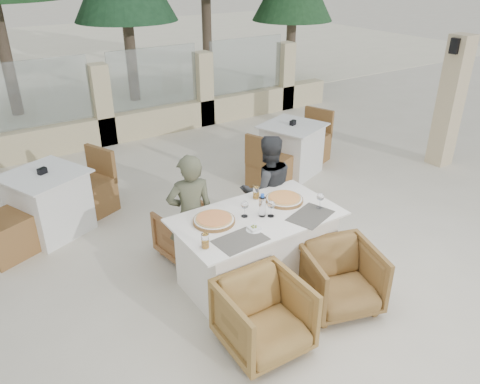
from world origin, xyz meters
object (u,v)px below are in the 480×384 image
water_bottle (262,205)px  bg_table_a (49,203)px  armchair_near_right (340,278)px  bg_table_b (291,149)px  dining_table (256,249)px  diner_left (191,215)px  wine_glass_near (271,208)px  pizza_left (214,220)px  beer_glass_left (205,241)px  wine_glass_centre (245,208)px  armchair_near_left (264,317)px  diner_right (267,190)px  beer_glass_right (256,193)px  olive_dish (254,228)px  armchair_far_left (189,233)px  armchair_far_right (261,220)px  wine_glass_corner (320,200)px  pizza_right (284,199)px

water_bottle → bg_table_a: (-1.53, 2.17, -0.50)m
armchair_near_right → bg_table_b: size_ratio=0.42×
dining_table → diner_left: bearing=129.3°
wine_glass_near → armchair_near_right: 0.92m
water_bottle → pizza_left: bearing=161.7°
beer_glass_left → armchair_near_right: beer_glass_left is taller
wine_glass_near → pizza_left: bearing=158.6°
wine_glass_centre → armchair_near_left: bearing=-113.3°
diner_right → beer_glass_right: bearing=54.4°
olive_dish → diner_left: (-0.27, 0.73, -0.13)m
beer_glass_left → pizza_left: bearing=49.7°
armchair_far_left → bg_table_a: 1.77m
bg_table_a → armchair_far_left: bearing=-72.7°
beer_glass_left → armchair_far_right: (1.17, 0.79, -0.56)m
beer_glass_right → beer_glass_left: bearing=-150.1°
beer_glass_right → armchair_near_right: 1.18m
bg_table_b → bg_table_a: bearing=156.3°
diner_right → armchair_far_left: bearing=2.9°
armchair_far_right → diner_left: 1.00m
pizza_left → beer_glass_right: 0.63m
wine_glass_near → armchair_near_left: 1.04m
wine_glass_corner → diner_right: 0.84m
armchair_far_left → armchair_near_right: 1.72m
beer_glass_right → diner_right: (0.36, 0.30, -0.19)m
wine_glass_corner → diner_left: 1.30m
pizza_left → armchair_far_left: bearing=84.7°
wine_glass_near → water_bottle: bearing=141.0°
diner_right → bg_table_b: size_ratio=0.79×
bg_table_a → water_bottle: bearing=-77.9°
pizza_right → wine_glass_near: (-0.30, -0.17, 0.07)m
beer_glass_right → pizza_left: bearing=-163.3°
wine_glass_centre → wine_glass_corner: bearing=-20.8°
armchair_far_right → diner_right: size_ratio=0.48×
armchair_near_left → bg_table_a: 3.09m
water_bottle → dining_table: bearing=148.3°
pizza_right → armchair_near_left: (-0.86, -0.86, -0.48)m
pizza_right → wine_glass_centre: 0.52m
wine_glass_centre → armchair_far_left: wine_glass_centre is taller
dining_table → bg_table_b: (2.00, 1.93, 0.00)m
wine_glass_near → diner_left: size_ratio=0.14×
wine_glass_centre → diner_left: size_ratio=0.14×
wine_glass_corner → bg_table_b: wine_glass_corner is taller
pizza_left → beer_glass_left: size_ratio=3.00×
dining_table → wine_glass_centre: 0.49m
wine_glass_near → armchair_far_right: (0.38, 0.67, -0.58)m
beer_glass_right → armchair_far_left: bearing=137.7°
water_bottle → beer_glass_right: bearing=64.1°
wine_glass_near → armchair_near_right: size_ratio=0.27×
wine_glass_near → beer_glass_right: bearing=76.1°
bg_table_a → armchair_near_left: bearing=-93.6°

